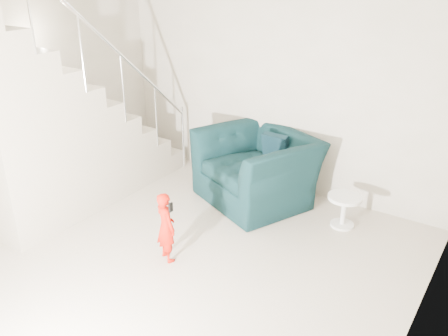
{
  "coord_description": "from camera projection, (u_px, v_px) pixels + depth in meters",
  "views": [
    {
      "loc": [
        2.96,
        -3.0,
        3.09
      ],
      "look_at": [
        0.15,
        1.2,
        0.85
      ],
      "focal_mm": 38.0,
      "sensor_mm": 36.0,
      "label": 1
    }
  ],
  "objects": [
    {
      "name": "floor",
      "position": [
        150.0,
        276.0,
        5.03
      ],
      "size": [
        5.5,
        5.5,
        0.0
      ],
      "primitive_type": "plane",
      "color": "tan",
      "rests_on": "ground"
    },
    {
      "name": "ceiling",
      "position": [
        129.0,
        10.0,
        3.94
      ],
      "size": [
        5.5,
        5.5,
        0.0
      ],
      "primitive_type": "plane",
      "rotation": [
        3.14,
        0.0,
        0.0
      ],
      "color": "silver",
      "rests_on": "back_wall"
    },
    {
      "name": "back_wall",
      "position": [
        277.0,
        95.0,
        6.58
      ],
      "size": [
        5.0,
        0.0,
        5.0
      ],
      "primitive_type": "plane",
      "rotation": [
        1.57,
        0.0,
        0.0
      ],
      "color": "#A29984",
      "rests_on": "floor"
    },
    {
      "name": "right_wall",
      "position": [
        413.0,
        238.0,
        3.22
      ],
      "size": [
        0.0,
        5.5,
        5.5
      ],
      "primitive_type": "plane",
      "rotation": [
        1.57,
        0.0,
        -1.57
      ],
      "color": "#A29984",
      "rests_on": "floor"
    },
    {
      "name": "armchair",
      "position": [
        257.0,
        168.0,
        6.45
      ],
      "size": [
        1.84,
        1.75,
        0.95
      ],
      "primitive_type": "imported",
      "rotation": [
        0.0,
        0.0,
        -0.41
      ],
      "color": "black",
      "rests_on": "floor"
    },
    {
      "name": "toddler",
      "position": [
        166.0,
        227.0,
        5.16
      ],
      "size": [
        0.35,
        0.3,
        0.82
      ],
      "primitive_type": "imported",
      "rotation": [
        0.0,
        0.0,
        2.74
      ],
      "color": "#AE0F05",
      "rests_on": "floor"
    },
    {
      "name": "side_table",
      "position": [
        344.0,
        206.0,
        5.87
      ],
      "size": [
        0.42,
        0.42,
        0.42
      ],
      "color": "silver",
      "rests_on": "floor"
    },
    {
      "name": "staircase",
      "position": [
        57.0,
        140.0,
        6.08
      ],
      "size": [
        1.02,
        3.03,
        3.62
      ],
      "color": "#ADA089",
      "rests_on": "floor"
    },
    {
      "name": "cushion",
      "position": [
        276.0,
        146.0,
        6.53
      ],
      "size": [
        0.37,
        0.18,
        0.37
      ],
      "primitive_type": "cube",
      "rotation": [
        0.21,
        0.0,
        0.0
      ],
      "color": "black",
      "rests_on": "armchair"
    },
    {
      "name": "throw",
      "position": [
        220.0,
        149.0,
        6.78
      ],
      "size": [
        0.04,
        0.43,
        0.48
      ],
      "primitive_type": "cube",
      "color": "black",
      "rests_on": "armchair"
    },
    {
      "name": "phone",
      "position": [
        171.0,
        207.0,
        4.94
      ],
      "size": [
        0.02,
        0.05,
        0.1
      ],
      "primitive_type": "cube",
      "rotation": [
        0.0,
        0.0,
        -0.01
      ],
      "color": "black",
      "rests_on": "toddler"
    }
  ]
}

